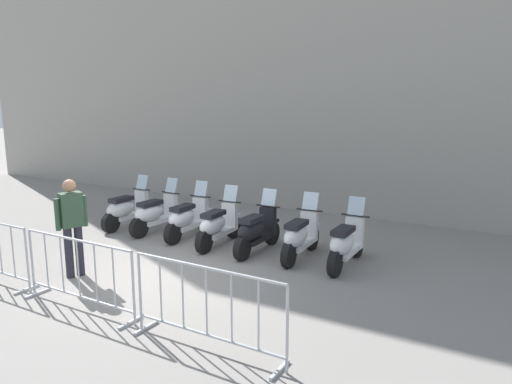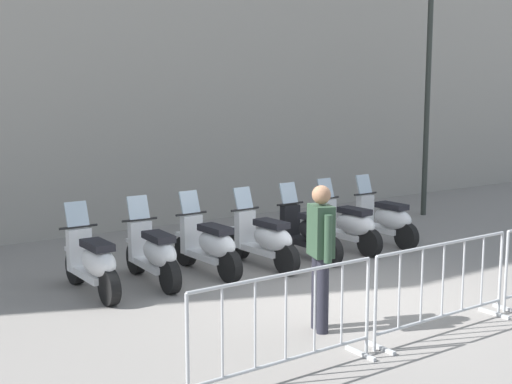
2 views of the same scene
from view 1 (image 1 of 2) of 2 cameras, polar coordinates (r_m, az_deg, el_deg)
name	(u,v)px [view 1 (image 1 of 2)]	position (r m, az deg, el deg)	size (l,w,h in m)	color
ground_plane	(158,273)	(8.58, -12.02, -9.79)	(120.00, 120.00, 0.00)	gray
motorcycle_0	(127,210)	(11.73, -15.70, -2.11)	(0.65, 1.72, 1.24)	black
motorcycle_1	(156,214)	(11.09, -12.32, -2.67)	(0.59, 1.72, 1.24)	black
motorcycle_2	(187,219)	(10.50, -8.50, -3.29)	(0.69, 1.71, 1.24)	black
motorcycle_3	(218,225)	(9.84, -4.76, -4.16)	(0.70, 1.71, 1.24)	black
motorcycle_4	(256,231)	(9.37, -0.01, -4.87)	(0.65, 1.72, 1.24)	black
motorcycle_5	(300,237)	(9.03, 5.44, -5.52)	(0.70, 1.71, 1.24)	black
motorcycle_6	(346,244)	(8.70, 11.05, -6.30)	(0.65, 1.72, 1.24)	black
barrier_segment_1	(79,274)	(7.32, -21.13, -9.50)	(2.20, 0.78, 1.07)	#B2B5B7
barrier_segment_2	(207,309)	(5.81, -6.15, -14.17)	(2.20, 0.78, 1.07)	#B2B5B7
officer_near_row_end	(72,222)	(8.57, -21.86, -3.49)	(0.28, 0.54, 1.73)	#23232D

